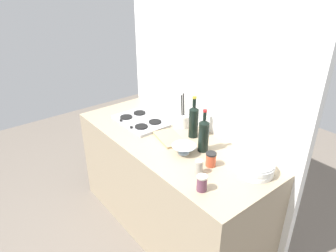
{
  "coord_description": "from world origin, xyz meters",
  "views": [
    {
      "loc": [
        1.66,
        -1.33,
        2.1
      ],
      "look_at": [
        0.0,
        0.0,
        1.02
      ],
      "focal_mm": 32.68,
      "sensor_mm": 36.0,
      "label": 1
    }
  ],
  "objects": [
    {
      "name": "condiment_jar_rear",
      "position": [
        0.49,
        -0.13,
        0.95
      ],
      "size": [
        0.05,
        0.05,
        0.1
      ],
      "color": "#9E998C",
      "rests_on": "counter_block"
    },
    {
      "name": "counter_block",
      "position": [
        0.0,
        0.0,
        0.45
      ],
      "size": [
        1.8,
        0.7,
        0.9
      ],
      "primitive_type": "cube",
      "color": "tan",
      "rests_on": "ground"
    },
    {
      "name": "stovetop_hob",
      "position": [
        -0.39,
        0.0,
        0.91
      ],
      "size": [
        0.48,
        0.32,
        0.04
      ],
      "color": "#B2B2B7",
      "rests_on": "counter_block"
    },
    {
      "name": "cutting_board",
      "position": [
        0.0,
        0.01,
        0.91
      ],
      "size": [
        0.31,
        0.23,
        0.02
      ],
      "primitive_type": "cube",
      "rotation": [
        0.0,
        0.0,
        -0.22
      ],
      "color": "tan",
      "rests_on": "counter_block"
    },
    {
      "name": "mixing_bowl",
      "position": [
        0.23,
        -0.04,
        0.94
      ],
      "size": [
        0.18,
        0.18,
        0.07
      ],
      "color": "silver",
      "rests_on": "counter_block"
    },
    {
      "name": "plate_stack",
      "position": [
        0.71,
        0.17,
        0.94
      ],
      "size": [
        0.25,
        0.25,
        0.08
      ],
      "color": "white",
      "rests_on": "counter_block"
    },
    {
      "name": "backsplash_panel",
      "position": [
        0.0,
        0.38,
        1.21
      ],
      "size": [
        1.9,
        0.06,
        2.41
      ],
      "primitive_type": "cube",
      "color": "white",
      "rests_on": "ground"
    },
    {
      "name": "wine_bottle_leftmost",
      "position": [
        0.29,
        0.1,
        1.03
      ],
      "size": [
        0.08,
        0.08,
        0.33
      ],
      "color": "black",
      "rests_on": "counter_block"
    },
    {
      "name": "condiment_jar_spare",
      "position": [
        0.62,
        -0.23,
        0.95
      ],
      "size": [
        0.07,
        0.07,
        0.1
      ],
      "color": "#66384C",
      "rests_on": "counter_block"
    },
    {
      "name": "ground_plane",
      "position": [
        0.0,
        0.0,
        0.0
      ],
      "size": [
        6.0,
        6.0,
        0.0
      ],
      "primitive_type": "plane",
      "color": "#6B6056",
      "rests_on": "ground"
    },
    {
      "name": "utensil_crock",
      "position": [
        -0.08,
        0.24,
        0.96
      ],
      "size": [
        0.08,
        0.08,
        0.31
      ],
      "color": "silver",
      "rests_on": "counter_block"
    },
    {
      "name": "condiment_jar_front",
      "position": [
        0.47,
        -0.0,
        0.95
      ],
      "size": [
        0.07,
        0.07,
        0.1
      ],
      "color": "#C64C2D",
      "rests_on": "counter_block"
    },
    {
      "name": "wine_bottle_mid_left",
      "position": [
        0.09,
        0.19,
        1.04
      ],
      "size": [
        0.08,
        0.08,
        0.35
      ],
      "color": "black",
      "rests_on": "counter_block"
    }
  ]
}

